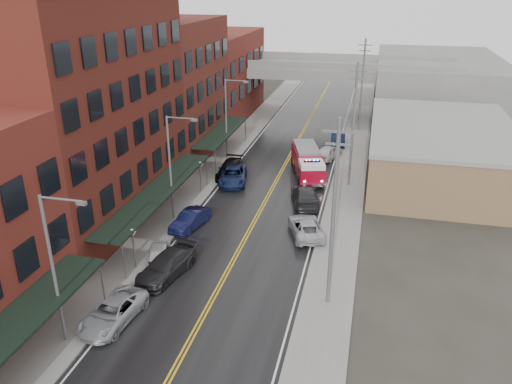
# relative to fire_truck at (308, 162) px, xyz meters

# --- Properties ---
(road) EXTENTS (11.00, 160.00, 0.02)m
(road) POSITION_rel_fire_truck_xyz_m (-2.82, -6.81, -1.54)
(road) COLOR black
(road) RESTS_ON ground
(sidewalk_left) EXTENTS (3.00, 160.00, 0.15)m
(sidewalk_left) POSITION_rel_fire_truck_xyz_m (-10.12, -6.81, -1.48)
(sidewalk_left) COLOR slate
(sidewalk_left) RESTS_ON ground
(sidewalk_right) EXTENTS (3.00, 160.00, 0.15)m
(sidewalk_right) POSITION_rel_fire_truck_xyz_m (4.48, -6.81, -1.48)
(sidewalk_right) COLOR slate
(sidewalk_right) RESTS_ON ground
(curb_left) EXTENTS (0.30, 160.00, 0.15)m
(curb_left) POSITION_rel_fire_truck_xyz_m (-8.47, -6.81, -1.48)
(curb_left) COLOR gray
(curb_left) RESTS_ON ground
(curb_right) EXTENTS (0.30, 160.00, 0.15)m
(curb_right) POSITION_rel_fire_truck_xyz_m (2.83, -6.81, -1.48)
(curb_right) COLOR gray
(curb_right) RESTS_ON ground
(brick_building_b) EXTENTS (9.00, 20.00, 18.00)m
(brick_building_b) POSITION_rel_fire_truck_xyz_m (-16.12, -13.81, 7.45)
(brick_building_b) COLOR #4E1C14
(brick_building_b) RESTS_ON ground
(brick_building_c) EXTENTS (9.00, 15.00, 15.00)m
(brick_building_c) POSITION_rel_fire_truck_xyz_m (-16.12, 3.69, 5.95)
(brick_building_c) COLOR #5A251B
(brick_building_c) RESTS_ON ground
(brick_building_far) EXTENTS (9.00, 20.00, 12.00)m
(brick_building_far) POSITION_rel_fire_truck_xyz_m (-16.12, 21.19, 4.45)
(brick_building_far) COLOR maroon
(brick_building_far) RESTS_ON ground
(tan_building) EXTENTS (14.00, 22.00, 5.00)m
(tan_building) POSITION_rel_fire_truck_xyz_m (13.18, 3.19, 0.95)
(tan_building) COLOR olive
(tan_building) RESTS_ON ground
(right_far_block) EXTENTS (18.00, 30.00, 8.00)m
(right_far_block) POSITION_rel_fire_truck_xyz_m (15.18, 33.19, 2.45)
(right_far_block) COLOR slate
(right_far_block) RESTS_ON ground
(awning_1) EXTENTS (2.60, 18.00, 3.09)m
(awning_1) POSITION_rel_fire_truck_xyz_m (-10.32, -13.81, 1.44)
(awning_1) COLOR black
(awning_1) RESTS_ON ground
(awning_2) EXTENTS (2.60, 13.00, 3.09)m
(awning_2) POSITION_rel_fire_truck_xyz_m (-10.31, 3.69, 1.43)
(awning_2) COLOR black
(awning_2) RESTS_ON ground
(globe_lamp_1) EXTENTS (0.44, 0.44, 3.12)m
(globe_lamp_1) POSITION_rel_fire_truck_xyz_m (-9.22, -20.81, 0.76)
(globe_lamp_1) COLOR #59595B
(globe_lamp_1) RESTS_ON ground
(globe_lamp_2) EXTENTS (0.44, 0.44, 3.12)m
(globe_lamp_2) POSITION_rel_fire_truck_xyz_m (-9.22, -6.81, 0.76)
(globe_lamp_2) COLOR #59595B
(globe_lamp_2) RESTS_ON ground
(street_lamp_0) EXTENTS (2.64, 0.22, 9.00)m
(street_lamp_0) POSITION_rel_fire_truck_xyz_m (-9.37, -28.81, 3.63)
(street_lamp_0) COLOR #59595B
(street_lamp_0) RESTS_ON ground
(street_lamp_1) EXTENTS (2.64, 0.22, 9.00)m
(street_lamp_1) POSITION_rel_fire_truck_xyz_m (-9.37, -12.81, 3.63)
(street_lamp_1) COLOR #59595B
(street_lamp_1) RESTS_ON ground
(street_lamp_2) EXTENTS (2.64, 0.22, 9.00)m
(street_lamp_2) POSITION_rel_fire_truck_xyz_m (-9.37, 3.19, 3.63)
(street_lamp_2) COLOR #59595B
(street_lamp_2) RESTS_ON ground
(utility_pole_0) EXTENTS (1.80, 0.24, 12.00)m
(utility_pole_0) POSITION_rel_fire_truck_xyz_m (4.38, -21.81, 4.75)
(utility_pole_0) COLOR #59595B
(utility_pole_0) RESTS_ON ground
(utility_pole_1) EXTENTS (1.80, 0.24, 12.00)m
(utility_pole_1) POSITION_rel_fire_truck_xyz_m (4.38, -1.81, 4.75)
(utility_pole_1) COLOR #59595B
(utility_pole_1) RESTS_ON ground
(utility_pole_2) EXTENTS (1.80, 0.24, 12.00)m
(utility_pole_2) POSITION_rel_fire_truck_xyz_m (4.38, 18.19, 4.75)
(utility_pole_2) COLOR #59595B
(utility_pole_2) RESTS_ON ground
(overpass) EXTENTS (40.00, 10.00, 7.50)m
(overpass) POSITION_rel_fire_truck_xyz_m (-2.82, 25.19, 4.43)
(overpass) COLOR slate
(overpass) RESTS_ON ground
(fire_truck) EXTENTS (4.79, 8.22, 2.86)m
(fire_truck) POSITION_rel_fire_truck_xyz_m (0.00, 0.00, 0.00)
(fire_truck) COLOR maroon
(fire_truck) RESTS_ON ground
(parked_car_left_2) EXTENTS (2.83, 5.18, 1.38)m
(parked_car_left_2) POSITION_rel_fire_truck_xyz_m (-7.82, -26.61, -0.86)
(parked_car_left_2) COLOR #9A9DA2
(parked_car_left_2) RESTS_ON ground
(parked_car_left_3) EXTENTS (3.29, 5.70, 1.55)m
(parked_car_left_3) POSITION_rel_fire_truck_xyz_m (-6.74, -21.11, -0.77)
(parked_car_left_3) COLOR black
(parked_car_left_3) RESTS_ON ground
(parked_car_left_4) EXTENTS (2.82, 4.36, 1.38)m
(parked_car_left_4) POSITION_rel_fire_truck_xyz_m (-7.82, -20.01, -0.86)
(parked_car_left_4) COLOR silver
(parked_car_left_4) RESTS_ON ground
(parked_car_left_5) EXTENTS (2.43, 4.62, 1.45)m
(parked_car_left_5) POSITION_rel_fire_truck_xyz_m (-7.67, -13.97, -0.83)
(parked_car_left_5) COLOR #0E1133
(parked_car_left_5) RESTS_ON ground
(parked_car_left_6) EXTENTS (3.66, 6.00, 1.55)m
(parked_car_left_6) POSITION_rel_fire_truck_xyz_m (-6.98, -3.61, -0.77)
(parked_car_left_6) COLOR #121D43
(parked_car_left_6) RESTS_ON ground
(parked_car_left_7) EXTENTS (2.49, 5.50, 1.56)m
(parked_car_left_7) POSITION_rel_fire_truck_xyz_m (-7.76, -2.01, -0.77)
(parked_car_left_7) COLOR black
(parked_car_left_7) RESTS_ON ground
(parked_car_right_0) EXTENTS (3.89, 5.55, 1.41)m
(parked_car_right_0) POSITION_rel_fire_truck_xyz_m (1.73, -13.01, -0.85)
(parked_car_right_0) COLOR #AEAFB6
(parked_car_right_0) RESTS_ON ground
(parked_car_right_1) EXTENTS (3.54, 5.96, 1.62)m
(parked_car_right_1) POSITION_rel_fire_truck_xyz_m (0.78, -7.01, -0.74)
(parked_car_right_1) COLOR #29292B
(parked_car_right_1) RESTS_ON ground
(parked_car_right_2) EXTENTS (3.21, 4.89, 1.55)m
(parked_car_right_2) POSITION_rel_fire_truck_xyz_m (1.61, 5.93, -0.78)
(parked_car_right_2) COLOR silver
(parked_car_right_2) RESTS_ON ground
(parked_car_right_3) EXTENTS (2.08, 4.95, 1.59)m
(parked_car_right_3) POSITION_rel_fire_truck_xyz_m (2.18, 11.40, -0.76)
(parked_car_right_3) COLOR black
(parked_car_right_3) RESTS_ON ground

